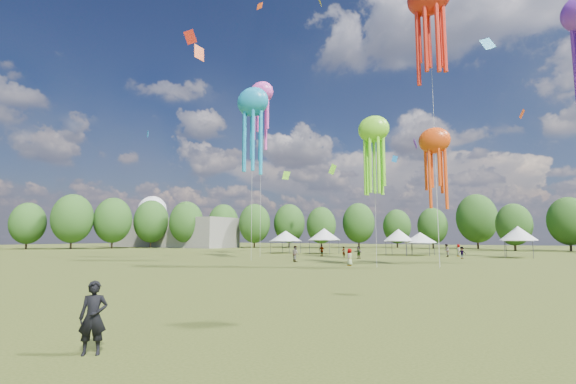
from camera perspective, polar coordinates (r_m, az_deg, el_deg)
The scene contains 10 objects.
ground at distance 18.74m, azimuth -32.31°, elevation -14.38°, with size 300.00×300.00×0.00m, color #384416.
observer_main at distance 11.50m, azimuth -26.14°, elevation -15.83°, with size 0.66×0.43×1.80m, color black.
spectator_near at distance 46.75m, azimuth 1.06°, elevation -8.85°, with size 0.91×0.71×1.88m, color gray.
spectators_far at distance 56.93m, azimuth 15.94°, elevation -8.25°, with size 20.19×27.51×1.86m.
festival_tents at distance 66.65m, azimuth 12.39°, elevation -6.07°, with size 41.20×9.31×4.41m.
show_kites at distance 53.25m, azimuth 20.94°, elevation 16.16°, with size 46.69×23.45×32.59m.
small_kites at distance 59.48m, azimuth 12.68°, elevation 21.62°, with size 69.85×54.52×45.71m.
treeline at distance 73.84m, azimuth 15.50°, elevation -3.38°, with size 201.57×95.24×13.43m.
hangar at distance 119.56m, azimuth -16.31°, elevation -5.66°, with size 40.00×12.00×8.00m, color gray.
radome at distance 135.77m, azimuth -18.90°, elevation -3.10°, with size 9.00×9.00×16.00m.
Camera 1 is at (16.52, -8.36, 2.91)m, focal length 24.81 mm.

